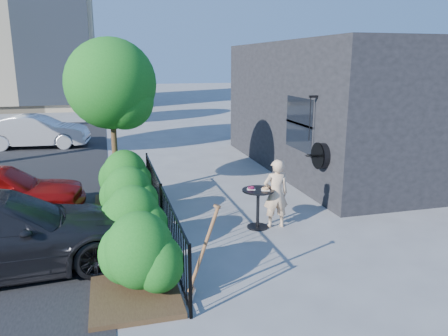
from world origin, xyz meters
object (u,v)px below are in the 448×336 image
object	(u,v)px
cafe_table	(258,201)
car_silver	(37,131)
shovel	(201,259)
woman	(276,194)
patio_tree	(114,89)

from	to	relation	value
cafe_table	car_silver	size ratio (longest dim) A/B	0.22
cafe_table	shovel	xyz separation A→B (m)	(-1.75, -2.50, 0.07)
woman	patio_tree	bearing A→B (deg)	-38.58
patio_tree	car_silver	distance (m)	8.63
patio_tree	cafe_table	xyz separation A→B (m)	(2.73, -2.83, -2.18)
patio_tree	woman	world-z (taller)	patio_tree
shovel	car_silver	bearing A→B (deg)	106.70
patio_tree	woman	xyz separation A→B (m)	(3.11, -2.87, -2.03)
patio_tree	car_silver	world-z (taller)	patio_tree
patio_tree	shovel	size ratio (longest dim) A/B	2.63
patio_tree	cafe_table	distance (m)	4.50
patio_tree	shovel	bearing A→B (deg)	-79.61
woman	shovel	xyz separation A→B (m)	(-2.13, -2.46, -0.08)
woman	car_silver	world-z (taller)	woman
woman	car_silver	size ratio (longest dim) A/B	0.37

